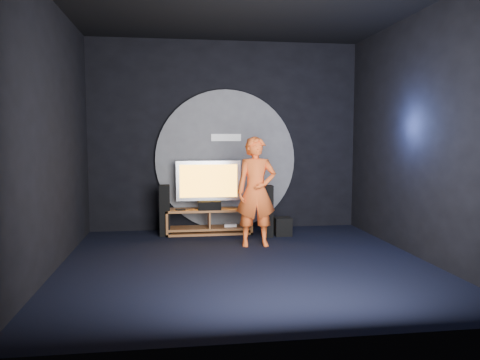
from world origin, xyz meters
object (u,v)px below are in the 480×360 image
tower_speaker_left (165,211)px  player (256,192)px  media_console (209,223)px  tower_speaker_right (267,211)px  tv (208,182)px  subwoofer (283,226)px

tower_speaker_left → player: bearing=-33.5°
media_console → player: player is taller
media_console → tower_speaker_right: size_ratio=1.70×
tv → player: bearing=-59.0°
tower_speaker_left → subwoofer: size_ratio=2.81×
media_console → subwoofer: media_console is taller
media_console → player: size_ratio=0.88×
tv → tower_speaker_right: bearing=-25.6°
tower_speaker_left → tower_speaker_right: same height
tv → tower_speaker_left: bearing=-168.6°
media_console → tower_speaker_left: size_ratio=1.70×
media_console → subwoofer: size_ratio=4.77×
tower_speaker_left → player: player is taller
player → tower_speaker_left: bearing=147.8°
media_console → tv: tv is taller
tower_speaker_left → subwoofer: (2.05, -0.24, -0.29)m
media_console → tower_speaker_right: (0.98, -0.40, 0.25)m
tower_speaker_right → tower_speaker_left: bearing=169.9°
tower_speaker_left → tower_speaker_right: (1.76, -0.31, 0.00)m
tv → subwoofer: tv is taller
media_console → subwoofer: 1.31m
tv → tower_speaker_right: 1.19m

